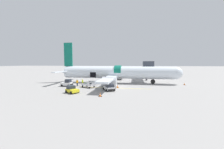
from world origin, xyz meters
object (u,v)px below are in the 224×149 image
object	(u,v)px
airplane	(116,73)
baggage_cart_loading	(92,83)
baggage_cart_queued	(88,85)
ground_crew_supervisor	(107,82)
baggage_tug_lead	(72,90)
ground_crew_driver	(107,82)
ground_crew_loader_b	(77,83)
ground_crew_loader_a	(83,82)
baggage_tug_mid	(109,88)
baggage_tug_rear	(67,83)
suitcase_on_tarmac_upright	(83,83)

from	to	relation	value
airplane	baggage_cart_loading	bearing A→B (deg)	-146.61
baggage_cart_queued	ground_crew_supervisor	world-z (taller)	ground_crew_supervisor
airplane	baggage_tug_lead	bearing A→B (deg)	-115.24
baggage_cart_queued	ground_crew_driver	world-z (taller)	ground_crew_driver
baggage_cart_queued	ground_crew_loader_b	size ratio (longest dim) A/B	2.44
ground_crew_loader_a	baggage_tug_mid	bearing A→B (deg)	-31.37
baggage_cart_loading	baggage_cart_queued	xyz separation A→B (m)	(0.48, -4.26, 0.10)
airplane	baggage_tug_mid	distance (m)	11.36
baggage_cart_queued	ground_crew_loader_b	xyz separation A→B (m)	(-3.39, 1.34, 0.34)
baggage_tug_mid	ground_crew_supervisor	size ratio (longest dim) A/B	2.02
airplane	ground_crew_loader_a	world-z (taller)	airplane
baggage_cart_queued	ground_crew_loader_b	distance (m)	3.66
airplane	ground_crew_driver	distance (m)	4.48
baggage_tug_rear	suitcase_on_tarmac_upright	world-z (taller)	baggage_tug_rear
airplane	ground_crew_loader_a	size ratio (longest dim) A/B	20.01
baggage_tug_mid	ground_crew_supervisor	bearing A→B (deg)	105.05
baggage_cart_queued	ground_crew_loader_b	world-z (taller)	ground_crew_loader_b
ground_crew_driver	ground_crew_supervisor	bearing A→B (deg)	-85.60
baggage_tug_mid	baggage_tug_rear	size ratio (longest dim) A/B	1.27
baggage_tug_mid	baggage_cart_loading	distance (m)	9.32
airplane	baggage_cart_loading	size ratio (longest dim) A/B	10.33
ground_crew_loader_b	ground_crew_supervisor	world-z (taller)	ground_crew_loader_b
baggage_tug_lead	suitcase_on_tarmac_upright	world-z (taller)	baggage_tug_lead
airplane	suitcase_on_tarmac_upright	distance (m)	9.87
suitcase_on_tarmac_upright	baggage_cart_queued	bearing A→B (deg)	-54.53
baggage_tug_lead	ground_crew_supervisor	xyz separation A→B (m)	(4.99, 10.00, 0.28)
baggage_cart_loading	ground_crew_supervisor	size ratio (longest dim) A/B	2.02
airplane	suitcase_on_tarmac_upright	bearing A→B (deg)	-154.61
baggage_tug_mid	suitcase_on_tarmac_upright	distance (m)	11.07
suitcase_on_tarmac_upright	baggage_tug_rear	bearing A→B (deg)	-131.80
baggage_tug_rear	baggage_cart_loading	distance (m)	6.39
ground_crew_driver	baggage_tug_lead	bearing A→B (deg)	-114.02
airplane	baggage_tug_mid	bearing A→B (deg)	-90.26
baggage_cart_loading	suitcase_on_tarmac_upright	distance (m)	2.52
baggage_tug_rear	baggage_cart_queued	bearing A→B (deg)	-8.83
baggage_tug_mid	suitcase_on_tarmac_upright	xyz separation A→B (m)	(-8.53, 7.05, -0.36)
baggage_tug_rear	ground_crew_loader_b	xyz separation A→B (m)	(2.52, 0.42, 0.15)
airplane	ground_crew_supervisor	distance (m)	5.26
baggage_tug_lead	baggage_tug_rear	world-z (taller)	baggage_tug_rear
airplane	baggage_cart_loading	world-z (taller)	airplane
baggage_tug_rear	ground_crew_driver	bearing A→B (deg)	22.06
baggage_tug_lead	baggage_cart_queued	world-z (taller)	baggage_tug_lead
ground_crew_driver	ground_crew_loader_a	bearing A→B (deg)	-153.29
airplane	baggage_cart_loading	xyz separation A→B (m)	(-6.07, -4.00, -2.50)
baggage_cart_loading	ground_crew_driver	xyz separation A→B (m)	(4.16, 0.54, 0.39)
ground_crew_loader_b	ground_crew_supervisor	distance (m)	7.56
ground_crew_driver	suitcase_on_tarmac_upright	xyz separation A→B (m)	(-6.67, -0.62, -0.58)
baggage_cart_queued	baggage_tug_lead	bearing A→B (deg)	-101.19
ground_crew_supervisor	ground_crew_loader_a	bearing A→B (deg)	-162.03
baggage_tug_rear	airplane	bearing A→B (deg)	32.55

